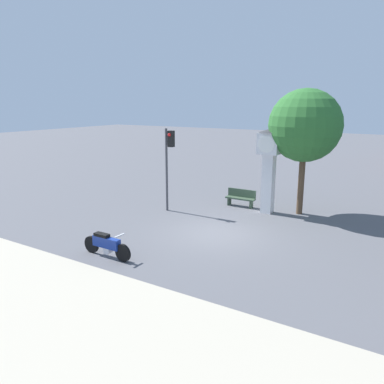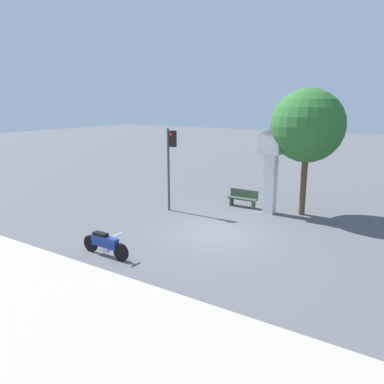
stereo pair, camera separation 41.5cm
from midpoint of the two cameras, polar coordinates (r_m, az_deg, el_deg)
name	(u,v)px [view 1 (the left image)]	position (r m, az deg, el deg)	size (l,w,h in m)	color
ground_plane	(217,234)	(16.08, 3.06, -6.34)	(120.00, 120.00, 0.00)	#56565B
sidewalk_strip	(59,331)	(10.27, -20.76, -19.15)	(36.00, 6.00, 0.10)	#B2A893
motorcycle	(106,245)	(13.97, -13.74, -7.83)	(2.18, 0.47, 0.96)	black
clock_tower	(269,157)	(18.81, 11.10, 5.21)	(1.24, 1.24, 4.23)	white
traffic_light	(169,155)	(18.80, -4.20, 5.64)	(0.50, 0.35, 4.21)	#47474C
street_tree	(305,126)	(18.83, 16.23, 9.65)	(3.49, 3.49, 6.12)	brown
bench	(241,197)	(20.21, 6.86, -0.82)	(1.60, 0.44, 0.92)	#384C38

